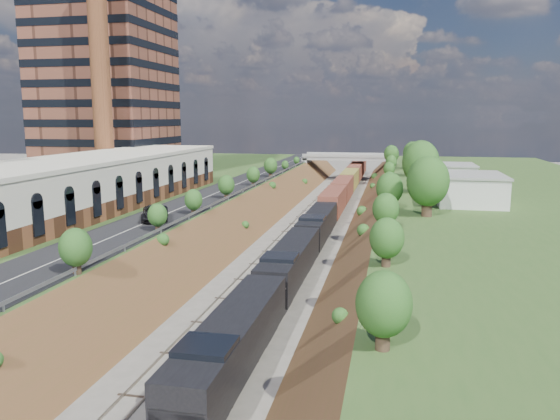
% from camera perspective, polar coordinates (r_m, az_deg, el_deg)
% --- Properties ---
extents(ground, '(400.00, 400.00, 0.00)m').
position_cam_1_polar(ground, '(36.75, -10.67, -18.62)').
color(ground, '#6B665B').
rests_on(ground, ground).
extents(platform_left, '(44.00, 180.00, 5.00)m').
position_cam_1_polar(platform_left, '(101.87, -15.01, 0.99)').
color(platform_left, '#375924').
rests_on(platform_left, ground).
extents(platform_right, '(44.00, 180.00, 5.00)m').
position_cam_1_polar(platform_right, '(93.17, 24.21, -0.33)').
color(platform_right, '#375924').
rests_on(platform_right, ground).
extents(embankment_left, '(10.00, 180.00, 10.00)m').
position_cam_1_polar(embankment_left, '(94.47, -2.95, -0.89)').
color(embankment_left, brown).
rests_on(embankment_left, ground).
extents(embankment_right, '(10.00, 180.00, 10.00)m').
position_cam_1_polar(embankment_right, '(91.43, 10.51, -1.40)').
color(embankment_right, brown).
rests_on(embankment_right, ground).
extents(rail_left_track, '(1.58, 180.00, 0.18)m').
position_cam_1_polar(rail_left_track, '(92.69, 2.08, -1.04)').
color(rail_left_track, gray).
rests_on(rail_left_track, ground).
extents(rail_right_track, '(1.58, 180.00, 0.18)m').
position_cam_1_polar(rail_right_track, '(91.96, 5.28, -1.16)').
color(rail_right_track, gray).
rests_on(rail_right_track, ground).
extents(road, '(8.00, 180.00, 0.10)m').
position_cam_1_polar(road, '(94.92, -5.60, 2.21)').
color(road, black).
rests_on(road, platform_left).
extents(guardrail, '(0.10, 171.00, 0.70)m').
position_cam_1_polar(guardrail, '(93.52, -3.24, 2.44)').
color(guardrail, '#99999E').
rests_on(guardrail, platform_left).
extents(commercial_building, '(14.30, 62.30, 7.00)m').
position_cam_1_polar(commercial_building, '(79.60, -19.10, 2.79)').
color(commercial_building, brown).
rests_on(commercial_building, platform_left).
extents(highrise_tower, '(22.00, 22.00, 53.90)m').
position_cam_1_polar(highrise_tower, '(117.59, -17.94, 16.84)').
color(highrise_tower, brown).
rests_on(highrise_tower, platform_left).
extents(smokestack, '(3.20, 3.20, 40.00)m').
position_cam_1_polar(smokestack, '(98.99, -18.26, 13.66)').
color(smokestack, brown).
rests_on(smokestack, platform_left).
extents(overpass, '(24.50, 8.30, 7.40)m').
position_cam_1_polar(overpass, '(152.80, 7.05, 4.96)').
color(overpass, gray).
rests_on(overpass, ground).
extents(white_building_near, '(9.00, 12.00, 4.00)m').
position_cam_1_polar(white_building_near, '(83.09, 19.16, 2.01)').
color(white_building_near, silver).
rests_on(white_building_near, platform_right).
extents(white_building_far, '(8.00, 10.00, 3.60)m').
position_cam_1_polar(white_building_far, '(104.78, 17.41, 3.48)').
color(white_building_far, silver).
rests_on(white_building_far, platform_right).
extents(tree_right_large, '(5.25, 5.25, 7.61)m').
position_cam_1_polar(tree_right_large, '(70.32, 15.21, 2.86)').
color(tree_right_large, '#473323').
rests_on(tree_right_large, platform_right).
extents(tree_left_crest, '(2.45, 2.45, 3.55)m').
position_cam_1_polar(tree_left_crest, '(56.47, -14.23, -1.11)').
color(tree_left_crest, '#473323').
rests_on(tree_left_crest, platform_left).
extents(freight_train, '(3.27, 148.78, 4.83)m').
position_cam_1_polar(freight_train, '(101.80, 5.99, 1.39)').
color(freight_train, black).
rests_on(freight_train, ground).
extents(suv, '(5.24, 7.12, 1.80)m').
position_cam_1_polar(suv, '(66.94, -12.93, -0.30)').
color(suv, black).
rests_on(suv, road).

